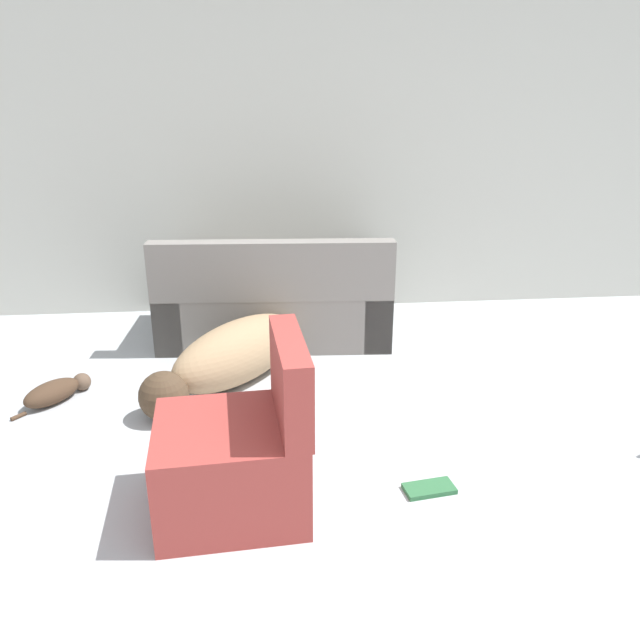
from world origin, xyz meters
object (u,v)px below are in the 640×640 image
couch (275,303)px  book_green (429,489)px  side_chair (239,454)px  cat (56,391)px  dog (231,356)px

couch → book_green: couch is taller
side_chair → cat: bearing=-138.7°
book_green → cat: bearing=151.7°
couch → book_green: (0.67, -2.03, -0.25)m
couch → side_chair: 2.07m
dog → couch: bearing=-158.4°
dog → cat: 1.07m
couch → book_green: bearing=111.5°
couch → side_chair: size_ratio=2.13×
couch → dog: couch is taller
cat → couch: bearing=-15.6°
couch → dog: 0.86m
side_chair → dog: bearing=179.9°
couch → dog: (-0.30, -0.81, -0.07)m
book_green → dog: bearing=128.5°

